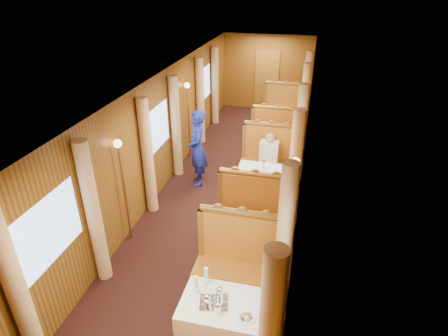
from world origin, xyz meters
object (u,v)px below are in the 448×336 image
(table_far, at_px, (280,126))
(banquette_near_aft, at_px, (239,267))
(fruit_plate, at_px, (246,317))
(banquette_mid_aft, at_px, (269,162))
(steward, at_px, (197,148))
(rose_vase_mid, at_px, (264,163))
(rose_vase_far, at_px, (281,107))
(teapot_back, at_px, (220,293))
(table_near, at_px, (223,324))
(teapot_right, at_px, (218,309))
(passenger, at_px, (269,154))
(banquette_mid_fwd, at_px, (255,212))
(banquette_far_aft, at_px, (283,112))
(banquette_far_fwd, at_px, (276,138))
(tea_tray, at_px, (214,303))
(table_mid, at_px, (263,186))
(teapot_left, at_px, (207,301))

(table_far, bearing_deg, banquette_near_aft, -90.00)
(fruit_plate, bearing_deg, banquette_mid_aft, 93.73)
(fruit_plate, bearing_deg, steward, 114.02)
(rose_vase_mid, bearing_deg, rose_vase_far, 90.20)
(teapot_back, bearing_deg, steward, 119.18)
(table_near, xyz_separation_m, teapot_right, (-0.03, -0.15, 0.44))
(table_near, height_order, passenger, passenger)
(banquette_mid_fwd, height_order, banquette_far_aft, same)
(steward, bearing_deg, rose_vase_far, 133.55)
(banquette_far_fwd, relative_size, teapot_right, 8.86)
(banquette_near_aft, distance_m, rose_vase_mid, 2.50)
(banquette_mid_fwd, xyz_separation_m, banquette_far_fwd, (0.00, 3.50, 0.00))
(tea_tray, distance_m, passenger, 4.32)
(banquette_far_aft, xyz_separation_m, teapot_back, (-0.07, -7.93, 0.39))
(tea_tray, distance_m, teapot_back, 0.13)
(banquette_far_fwd, height_order, rose_vase_far, banquette_far_fwd)
(table_far, relative_size, rose_vase_far, 2.92)
(table_mid, relative_size, rose_vase_mid, 2.92)
(tea_tray, relative_size, passenger, 0.45)
(banquette_near_aft, bearing_deg, banquette_far_aft, 90.00)
(teapot_right, xyz_separation_m, teapot_back, (-0.04, 0.24, -0.00))
(table_far, height_order, banquette_far_fwd, banquette_far_fwd)
(banquette_far_fwd, relative_size, rose_vase_mid, 3.72)
(teapot_left, relative_size, rose_vase_mid, 0.44)
(banquette_far_aft, distance_m, rose_vase_mid, 4.58)
(table_far, distance_m, tea_tray, 7.04)
(teapot_right, bearing_deg, table_mid, 82.03)
(banquette_near_aft, distance_m, teapot_left, 1.17)
(table_near, relative_size, table_mid, 1.00)
(table_near, relative_size, teapot_right, 6.94)
(rose_vase_mid, height_order, steward, steward)
(banquette_far_fwd, bearing_deg, table_near, -90.00)
(banquette_far_aft, height_order, tea_tray, banquette_far_aft)
(banquette_near_aft, bearing_deg, tea_tray, -96.20)
(fruit_plate, xyz_separation_m, rose_vase_far, (-0.32, 7.18, 0.16))
(banquette_mid_fwd, xyz_separation_m, rose_vase_far, (-0.02, 4.54, 0.50))
(banquette_mid_aft, xyz_separation_m, teapot_back, (-0.07, -4.43, 0.39))
(banquette_mid_fwd, xyz_separation_m, teapot_back, (-0.07, -2.40, 0.39))
(table_mid, bearing_deg, teapot_back, -91.09)
(banquette_near_aft, relative_size, fruit_plate, 6.24)
(banquette_mid_aft, height_order, tea_tray, banquette_mid_aft)
(banquette_far_aft, bearing_deg, rose_vase_mid, -90.04)
(rose_vase_far, xyz_separation_m, steward, (-1.51, -3.07, -0.06))
(rose_vase_mid, height_order, rose_vase_far, same)
(banquette_mid_fwd, distance_m, banquette_far_fwd, 3.50)
(banquette_mid_aft, distance_m, banquette_far_fwd, 1.47)
(banquette_mid_fwd, xyz_separation_m, banquette_mid_aft, (0.00, 2.03, 0.00))
(banquette_mid_aft, distance_m, banquette_far_aft, 3.50)
(steward, bearing_deg, banquette_far_aft, 139.14)
(fruit_plate, bearing_deg, banquette_far_aft, 92.14)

